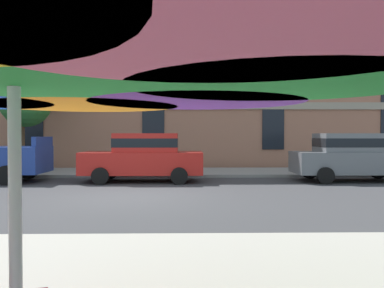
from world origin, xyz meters
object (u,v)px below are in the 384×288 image
Objects in this scene: street_tree_left at (26,94)px; patio_umbrella at (14,39)px; sedan_gray at (352,156)px; sedan_red at (144,156)px.

patio_umbrella is at bearing -68.61° from street_tree_left.
street_tree_left reaches higher than patio_umbrella.
patio_umbrella is (-7.04, -12.70, 1.20)m from sedan_gray.
street_tree_left is (-5.48, 3.05, 2.57)m from sedan_red.
sedan_red is at bearing -29.08° from street_tree_left.
sedan_red is 1.00× the size of sedan_gray.
sedan_gray is at bearing -12.99° from street_tree_left.
sedan_red is 0.85× the size of street_tree_left.
patio_umbrella is at bearing -119.01° from sedan_gray.
sedan_red is 7.73m from sedan_gray.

